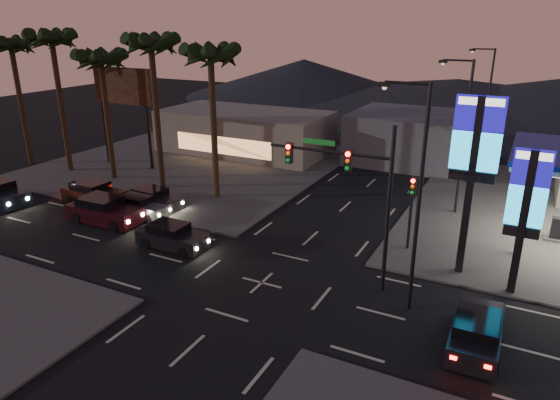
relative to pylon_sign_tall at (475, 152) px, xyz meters
The scene contains 25 objects.
ground 11.97m from the pylon_sign_tall, 147.09° to the right, with size 140.00×140.00×0.00m, color black.
corner_lot_nw 27.40m from the pylon_sign_tall, 156.80° to the left, with size 24.00×24.00×0.12m, color #47443F.
pylon_sign_tall is the anchor object (origin of this frame).
pylon_sign_short 3.20m from the pylon_sign_tall, 21.80° to the right, with size 1.60×0.35×7.00m.
traffic_signal_mast 6.02m from the pylon_sign_tall, 143.48° to the right, with size 6.10×0.39×8.00m.
pedestal_signal 4.82m from the pylon_sign_tall, 153.73° to the left, with size 0.32×0.39×4.30m.
streetlight_near 4.86m from the pylon_sign_tall, 110.76° to the right, with size 2.14×0.25×10.00m.
streetlight_mid 8.70m from the pylon_sign_tall, 101.35° to the left, with size 2.14×0.25×10.00m.
streetlight_far 22.57m from the pylon_sign_tall, 94.34° to the left, with size 2.14×0.25×10.00m.
palm_a 18.21m from the pylon_sign_tall, 167.12° to the left, with size 4.41×4.41×10.86m.
palm_b 23.13m from the pylon_sign_tall, 169.92° to the left, with size 4.41×4.41×11.46m.
palm_c 27.90m from the pylon_sign_tall, behind, with size 4.41×4.41×10.26m.
palm_d 32.96m from the pylon_sign_tall, behind, with size 4.41×4.41×11.66m.
palm_e 37.85m from the pylon_sign_tall, behind, with size 4.41×4.41×11.06m.
billboard 29.95m from the pylon_sign_tall, 165.50° to the left, with size 6.00×0.30×8.50m.
building_far_west 28.25m from the pylon_sign_tall, 143.75° to the left, with size 16.00×8.00×4.00m, color #726B5B.
building_far_mid 21.91m from the pylon_sign_tall, 107.59° to the left, with size 12.00×9.00×4.40m, color #4C4C51.
hill_left 64.06m from the pylon_sign_tall, 121.58° to the left, with size 40.00×40.00×6.00m, color black.
hill_center 55.33m from the pylon_sign_tall, 98.86° to the left, with size 60.00×60.00×4.00m, color black.
car_lane_a_front 16.65m from the pylon_sign_tall, 164.57° to the right, with size 4.25×1.83×1.37m.
car_lane_a_mid 22.25m from the pylon_sign_tall, behind, with size 5.10×2.26×1.64m.
car_lane_b_front 20.93m from the pylon_sign_tall, behind, with size 4.16×1.80×1.34m.
car_lane_b_mid 21.04m from the pylon_sign_tall, behind, with size 4.39×2.02×1.40m.
car_lane_b_rear 25.21m from the pylon_sign_tall, behind, with size 4.82×2.16×1.55m.
suv_station 8.51m from the pylon_sign_tall, 76.19° to the right, with size 1.95×4.36×1.44m.
Camera 1 is at (10.67, -18.97, 12.23)m, focal length 32.00 mm.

